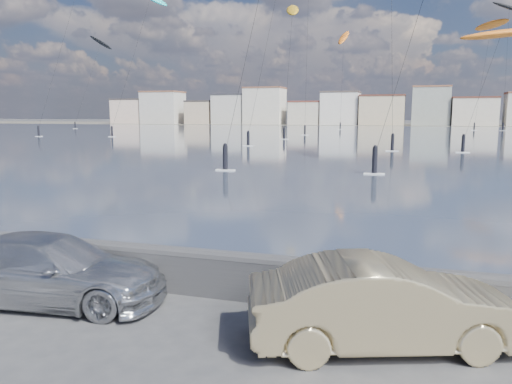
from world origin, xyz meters
TOP-DOWN VIEW (x-y plane):
  - ground at (0.00, 0.00)m, footprint 700.00×700.00m
  - bay_water at (0.00, 91.50)m, footprint 500.00×177.00m
  - far_shore_strip at (0.00, 200.00)m, footprint 500.00×60.00m
  - seawall at (0.00, 2.70)m, footprint 400.00×0.36m
  - far_buildings at (1.31, 186.00)m, footprint 240.79×13.26m
  - car_silver at (-2.81, 1.33)m, footprint 5.25×2.70m
  - car_champagne at (4.18, 1.28)m, footprint 5.00×3.13m
  - kitesurfer_4 at (-83.33, 123.02)m, footprint 5.45×14.79m
  - kitesurfer_7 at (-17.39, 86.36)m, footprint 5.23×18.97m
  - kitesurfer_12 at (23.41, 140.59)m, footprint 9.34×16.43m
  - kitesurfer_14 at (13.73, 56.59)m, footprint 9.39×9.26m
  - kitesurfer_15 at (-46.36, 85.81)m, footprint 7.64×16.56m
  - kitesurfer_17 at (26.56, 135.12)m, footprint 8.83×9.56m
  - kitesurfer_19 at (-15.00, 140.55)m, footprint 4.12×19.31m

SIDE VIEW (x-z plane):
  - ground at x=0.00m, z-range 0.00..0.00m
  - bay_water at x=0.00m, z-range 0.01..0.01m
  - far_shore_strip at x=0.00m, z-range 0.01..0.01m
  - seawall at x=0.00m, z-range 0.04..1.12m
  - car_silver at x=-2.81m, z-range 0.00..1.46m
  - car_champagne at x=4.18m, z-range 0.00..1.56m
  - far_buildings at x=1.31m, z-range -1.27..13.33m
  - kitesurfer_14 at x=13.73m, z-range 5.88..19.83m
  - kitesurfer_7 at x=-17.39m, z-range 10.01..35.20m
  - kitesurfer_4 at x=-83.33m, z-range 10.78..37.47m
  - kitesurfer_19 at x=-15.00m, z-range 10.98..39.70m
  - kitesurfer_15 at x=-46.36m, z-range 11.73..41.44m
  - kitesurfer_12 at x=23.41m, z-range 12.59..41.33m
  - kitesurfer_17 at x=26.56m, z-range 13.57..46.11m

